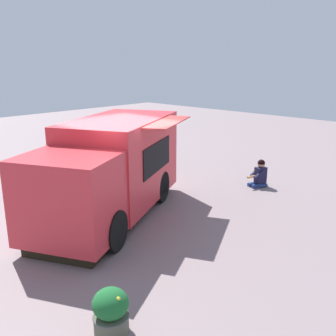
% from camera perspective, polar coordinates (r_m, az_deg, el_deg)
% --- Properties ---
extents(ground_plane, '(40.00, 40.00, 0.00)m').
position_cam_1_polar(ground_plane, '(10.08, -6.94, -6.82)').
color(ground_plane, gray).
extents(food_truck, '(5.54, 4.06, 2.42)m').
position_cam_1_polar(food_truck, '(9.66, -8.60, -0.53)').
color(food_truck, red).
rests_on(food_truck, ground_plane).
extents(person_customer, '(0.82, 0.60, 0.87)m').
position_cam_1_polar(person_customer, '(12.39, 13.59, -1.08)').
color(person_customer, navy).
rests_on(person_customer, ground_plane).
extents(planter_flowering_near, '(0.48, 0.48, 0.71)m').
position_cam_1_polar(planter_flowering_near, '(14.61, -1.02, 1.89)').
color(planter_flowering_near, '#AB7652').
rests_on(planter_flowering_near, ground_plane).
extents(planter_flowering_far, '(0.54, 0.54, 0.71)m').
position_cam_1_polar(planter_flowering_far, '(5.93, -8.58, -20.48)').
color(planter_flowering_far, '#555947').
rests_on(planter_flowering_far, ground_plane).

